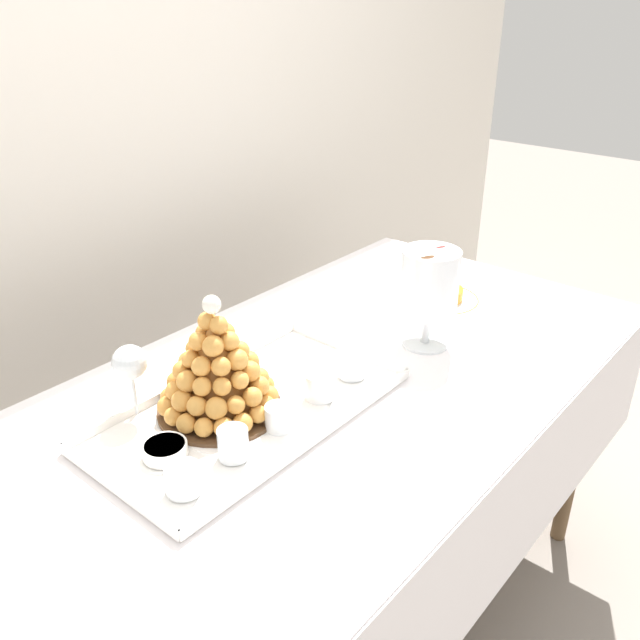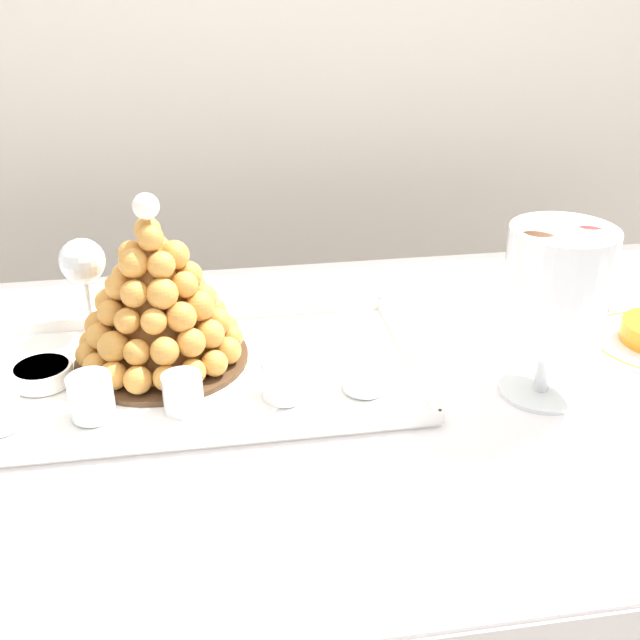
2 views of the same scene
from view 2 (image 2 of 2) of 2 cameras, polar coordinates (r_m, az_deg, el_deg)
name	(u,v)px [view 2 (image 2 of 2)]	position (r m, az deg, el deg)	size (l,w,h in m)	color
buffet_table	(328,444)	(1.08, 0.59, -9.55)	(1.65, 0.86, 0.78)	brown
serving_tray	(190,376)	(1.04, -9.98, -4.25)	(0.63, 0.34, 0.02)	white
croquembouche	(157,302)	(1.04, -12.47, 1.39)	(0.24, 0.24, 0.25)	#4C331E
dessert_cup_mid_left	(92,398)	(0.97, -17.20, -5.77)	(0.06, 0.06, 0.06)	silver
dessert_cup_centre	(183,394)	(0.96, -10.52, -5.62)	(0.05, 0.05, 0.05)	silver
dessert_cup_mid_right	(284,379)	(0.97, -2.82, -4.59)	(0.06, 0.06, 0.06)	silver
dessert_cup_right	(365,372)	(0.98, 3.47, -4.06)	(0.06, 0.06, 0.05)	silver
creme_brulee_ramekin	(42,373)	(1.07, -20.61, -3.85)	(0.08, 0.08, 0.02)	white
macaron_goblet	(555,288)	(0.97, 17.69, 2.34)	(0.13, 0.13, 0.25)	white
wine_glass	(83,265)	(1.16, -17.81, 4.06)	(0.07, 0.07, 0.15)	silver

